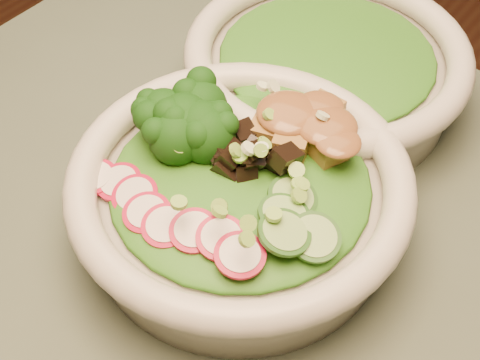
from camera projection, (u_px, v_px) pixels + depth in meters
The scene contains 11 objects.
salad_bowl at pixel (240, 197), 0.53m from camera, with size 0.27×0.27×0.07m.
side_bowl at pixel (326, 70), 0.63m from camera, with size 0.27×0.27×0.07m.
lettuce_bed at pixel (240, 179), 0.51m from camera, with size 0.20×0.20×0.02m, color #1D5712.
side_lettuce at pixel (328, 53), 0.62m from camera, with size 0.18×0.18×0.02m, color #1D5712.
broccoli_florets at pixel (188, 122), 0.53m from camera, with size 0.08×0.07×0.04m, color black, non-canonical shape.
radish_slices at pixel (172, 222), 0.48m from camera, with size 0.11×0.04×0.02m, color #A40C2D, non-canonical shape.
cucumber_slices at pixel (298, 222), 0.47m from camera, with size 0.07×0.07×0.04m, color #8AB765, non-canonical shape.
mushroom_heap at pixel (252, 159), 0.51m from camera, with size 0.07×0.07×0.04m, color black, non-canonical shape.
tofu_cubes at pixel (302, 132), 0.53m from camera, with size 0.09×0.06×0.04m, color olive, non-canonical shape.
peanut_sauce at pixel (303, 120), 0.52m from camera, with size 0.07×0.06×0.02m, color brown.
scallion_garnish at pixel (240, 158), 0.50m from camera, with size 0.19×0.19×0.02m, color #7DB23F, non-canonical shape.
Camera 1 is at (-0.01, -0.19, 1.19)m, focal length 50.00 mm.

